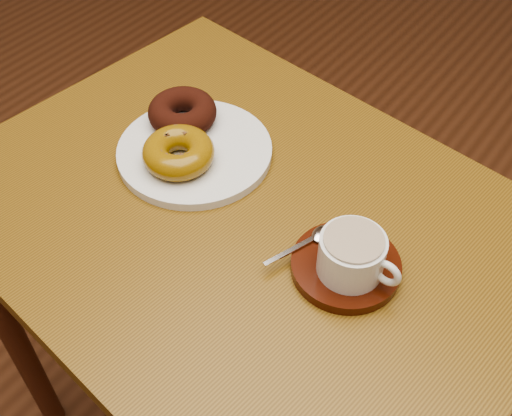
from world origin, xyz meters
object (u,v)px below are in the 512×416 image
Objects in this scene: cafe_table at (246,266)px; coffee_cup at (353,255)px; donut_plate at (195,151)px; saucer at (346,266)px.

coffee_cup reaches higher than cafe_table.
saucer is (0.30, -0.05, 0.00)m from donut_plate.
cafe_table is 6.38× the size of saucer.
saucer is at bearing 5.49° from cafe_table.
coffee_cup is (0.01, -0.01, 0.04)m from saucer.
donut_plate is 2.13× the size of coffee_cup.
donut_plate is 1.66× the size of saucer.
donut_plate is at bearing 170.23° from saucer.
coffee_cup is (0.18, -0.01, 0.17)m from cafe_table.
saucer is at bearing -9.77° from donut_plate.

